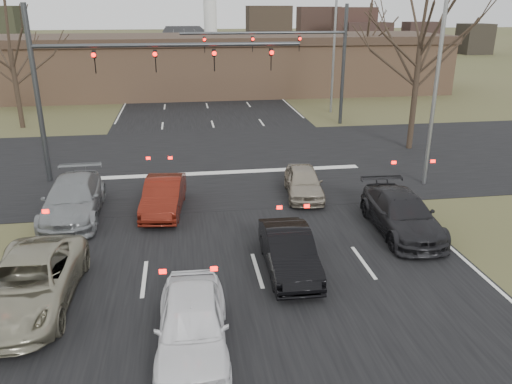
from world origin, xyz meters
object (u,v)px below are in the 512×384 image
streetlight_right_far (332,38)px  car_black_hatch (289,251)px  mast_arm_far (304,51)px  car_charcoal_sedan (402,214)px  car_white_sedan (192,324)px  car_silver_suv (29,283)px  streetlight_right_near (435,62)px  building (223,64)px  car_silver_ahead (304,182)px  mast_arm_near (110,72)px  car_grey_ahead (73,199)px  car_red_ahead (164,196)px

streetlight_right_far → car_black_hatch: bearing=-109.1°
mast_arm_far → car_charcoal_sedan: bearing=-91.6°
car_white_sedan → car_silver_suv: bearing=151.7°
car_white_sedan → streetlight_right_near: bearing=45.9°
building → car_silver_suv: building is taller
car_black_hatch → car_silver_ahead: car_black_hatch is taller
streetlight_right_far → car_silver_suv: size_ratio=1.93×
mast_arm_near → car_charcoal_sedan: 14.14m
streetlight_right_near → streetlight_right_far: (0.50, 17.00, 0.00)m
mast_arm_near → car_silver_suv: 11.87m
streetlight_right_near → mast_arm_far: bearing=101.5°
building → mast_arm_near: 26.14m
car_grey_ahead → car_red_ahead: (3.50, 0.06, -0.08)m
building → car_red_ahead: (-5.00, -29.60, -1.99)m
building → car_red_ahead: building is taller
car_charcoal_sedan → car_white_sedan: bearing=-141.7°
building → mast_arm_far: 15.75m
car_silver_suv → streetlight_right_far: bearing=59.3°
car_silver_ahead → car_grey_ahead: bearing=-167.5°
car_silver_ahead → building: bearing=98.9°
mast_arm_near → car_silver_ahead: (8.23, -3.72, -4.43)m
mast_arm_near → car_black_hatch: (6.22, -10.10, -4.40)m
car_red_ahead → car_silver_ahead: size_ratio=1.09×
streetlight_right_near → car_red_ahead: (-11.82, -1.60, -4.91)m
car_red_ahead → car_black_hatch: bearing=-48.0°
building → car_black_hatch: (-1.01, -35.10, -2.00)m
mast_arm_near → mast_arm_far: same height
building → car_silver_ahead: size_ratio=11.24×
mast_arm_near → streetlight_right_near: (14.05, -3.00, 0.51)m
mast_arm_near → car_red_ahead: bearing=-64.1°
car_black_hatch → car_red_ahead: size_ratio=0.98×
mast_arm_near → streetlight_right_near: 14.38m
car_red_ahead → car_grey_ahead: bearing=-173.0°
car_charcoal_sedan → building: bearing=98.6°
car_white_sedan → car_silver_ahead: car_white_sedan is taller
streetlight_right_near → building: bearing=103.7°
car_white_sedan → car_black_hatch: 4.64m
streetlight_right_near → streetlight_right_far: bearing=88.3°
car_charcoal_sedan → car_grey_ahead: (-12.19, 3.19, 0.04)m
building → streetlight_right_far: 13.53m
car_white_sedan → car_charcoal_sedan: 9.66m
car_white_sedan → car_grey_ahead: size_ratio=0.82×
car_grey_ahead → car_red_ahead: bearing=-0.8°
building → mast_arm_near: size_ratio=3.50×
mast_arm_far → streetlight_right_near: bearing=-78.5°
mast_arm_far → streetlight_right_far: 5.12m
car_black_hatch → car_grey_ahead: size_ratio=0.78×
car_charcoal_sedan → car_red_ahead: size_ratio=1.19×
mast_arm_near → car_grey_ahead: size_ratio=2.33×
streetlight_right_near → car_grey_ahead: bearing=-173.8°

